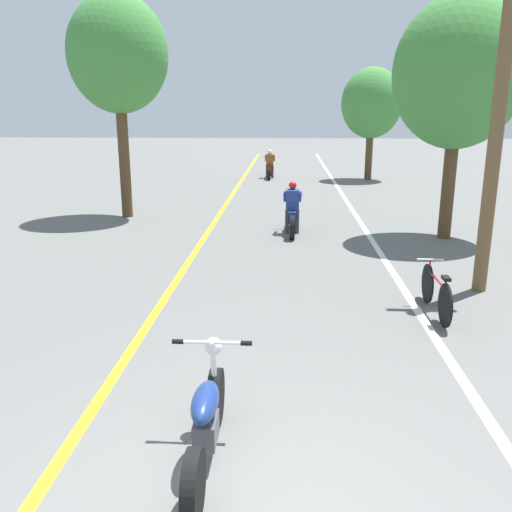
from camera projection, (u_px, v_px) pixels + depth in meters
The scene contains 10 objects.
lane_stripe_center at pixel (219, 216), 16.63m from camera, with size 0.14×48.00×0.01m, color yellow.
lane_stripe_edge at pixel (357, 217), 16.40m from camera, with size 0.14×48.00×0.01m, color white.
utility_pole at pixel (497, 129), 9.04m from camera, with size 1.10×0.24×5.50m.
roadside_tree_right_near at pixel (459, 74), 12.74m from camera, with size 3.09×2.78×5.77m.
roadside_tree_right_far at pixel (372, 104), 24.35m from camera, with size 2.72×2.45×5.01m.
roadside_tree_left at pixel (118, 55), 15.31m from camera, with size 2.86×2.57×6.32m.
motorcycle_foreground at pixel (206, 420), 4.92m from camera, with size 0.78×1.96×1.00m.
motorcycle_rider_lead at pixel (292, 214), 14.16m from camera, with size 0.50×2.01×1.36m.
motorcycle_rider_far at pixel (270, 167), 25.67m from camera, with size 0.50×2.13×1.34m.
bicycle_parked at pixel (436, 292), 8.54m from camera, with size 0.44×1.72×0.78m.
Camera 1 is at (0.37, -3.47, 3.15)m, focal length 38.00 mm.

